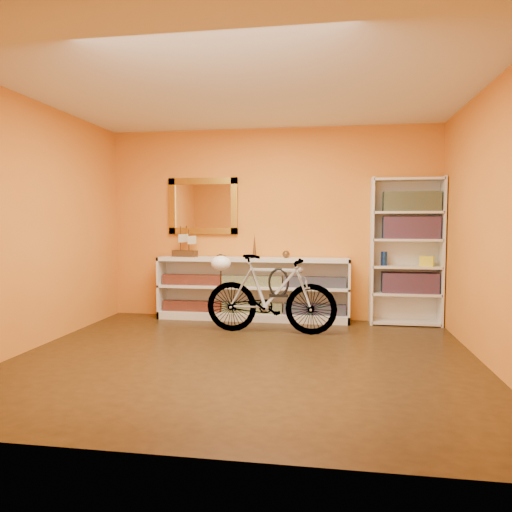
% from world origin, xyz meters
% --- Properties ---
extents(floor, '(4.50, 4.00, 0.01)m').
position_xyz_m(floor, '(0.00, 0.00, -0.01)').
color(floor, black).
rests_on(floor, ground).
extents(ceiling, '(4.50, 4.00, 0.01)m').
position_xyz_m(ceiling, '(0.00, 0.00, 2.60)').
color(ceiling, silver).
rests_on(ceiling, ground).
extents(back_wall, '(4.50, 0.01, 2.60)m').
position_xyz_m(back_wall, '(0.00, 2.00, 1.30)').
color(back_wall, orange).
rests_on(back_wall, ground).
extents(left_wall, '(0.01, 4.00, 2.60)m').
position_xyz_m(left_wall, '(-2.25, 0.00, 1.30)').
color(left_wall, orange).
rests_on(left_wall, ground).
extents(right_wall, '(0.01, 4.00, 2.60)m').
position_xyz_m(right_wall, '(2.25, 0.00, 1.30)').
color(right_wall, orange).
rests_on(right_wall, ground).
extents(gilt_mirror, '(0.98, 0.06, 0.78)m').
position_xyz_m(gilt_mirror, '(-0.95, 1.97, 1.55)').
color(gilt_mirror, olive).
rests_on(gilt_mirror, back_wall).
extents(wall_socket, '(0.09, 0.02, 0.09)m').
position_xyz_m(wall_socket, '(0.90, 1.99, 0.25)').
color(wall_socket, silver).
rests_on(wall_socket, back_wall).
extents(console_unit, '(2.60, 0.35, 0.85)m').
position_xyz_m(console_unit, '(-0.23, 1.81, 0.42)').
color(console_unit, silver).
rests_on(console_unit, floor).
extents(cd_row_lower, '(2.50, 0.13, 0.14)m').
position_xyz_m(cd_row_lower, '(-0.23, 1.79, 0.17)').
color(cd_row_lower, black).
rests_on(cd_row_lower, console_unit).
extents(cd_row_upper, '(2.50, 0.13, 0.14)m').
position_xyz_m(cd_row_upper, '(-0.23, 1.79, 0.54)').
color(cd_row_upper, navy).
rests_on(cd_row_upper, console_unit).
extents(model_ship, '(0.38, 0.22, 0.42)m').
position_xyz_m(model_ship, '(-1.17, 1.81, 1.06)').
color(model_ship, '#392110').
rests_on(model_ship, console_unit).
extents(toy_car, '(0.00, 0.00, 0.00)m').
position_xyz_m(toy_car, '(-0.66, 1.81, 0.85)').
color(toy_car, black).
rests_on(toy_car, console_unit).
extents(bronze_ornament, '(0.06, 0.06, 0.32)m').
position_xyz_m(bronze_ornament, '(-0.20, 1.81, 1.01)').
color(bronze_ornament, brown).
rests_on(bronze_ornament, console_unit).
extents(decorative_orb, '(0.10, 0.10, 0.10)m').
position_xyz_m(decorative_orb, '(0.23, 1.81, 0.90)').
color(decorative_orb, brown).
rests_on(decorative_orb, console_unit).
extents(bookcase, '(0.90, 0.30, 1.90)m').
position_xyz_m(bookcase, '(1.78, 1.84, 0.95)').
color(bookcase, silver).
rests_on(bookcase, floor).
extents(book_row_a, '(0.70, 0.22, 0.26)m').
position_xyz_m(book_row_a, '(1.83, 1.84, 0.55)').
color(book_row_a, maroon).
rests_on(book_row_a, bookcase).
extents(book_row_b, '(0.70, 0.22, 0.28)m').
position_xyz_m(book_row_b, '(1.83, 1.84, 1.25)').
color(book_row_b, maroon).
rests_on(book_row_b, bookcase).
extents(book_row_c, '(0.70, 0.22, 0.25)m').
position_xyz_m(book_row_c, '(1.83, 1.84, 1.59)').
color(book_row_c, '#16464E').
rests_on(book_row_c, bookcase).
extents(travel_mug, '(0.08, 0.08, 0.18)m').
position_xyz_m(travel_mug, '(1.50, 1.82, 0.86)').
color(travel_mug, '#163797').
rests_on(travel_mug, bookcase).
extents(red_tin, '(0.18, 0.18, 0.20)m').
position_xyz_m(red_tin, '(1.58, 1.87, 1.56)').
color(red_tin, maroon).
rests_on(red_tin, bookcase).
extents(yellow_bag, '(0.20, 0.16, 0.13)m').
position_xyz_m(yellow_bag, '(2.03, 1.80, 0.83)').
color(yellow_bag, yellow).
rests_on(yellow_bag, bookcase).
extents(bicycle, '(0.47, 1.61, 0.94)m').
position_xyz_m(bicycle, '(0.12, 1.07, 0.47)').
color(bicycle, silver).
rests_on(bicycle, floor).
extents(helmet, '(0.25, 0.24, 0.19)m').
position_xyz_m(helmet, '(-0.49, 1.09, 0.83)').
color(helmet, white).
rests_on(helmet, bicycle).
extents(u_lock, '(0.25, 0.03, 0.25)m').
position_xyz_m(u_lock, '(0.21, 1.07, 0.61)').
color(u_lock, black).
rests_on(u_lock, bicycle).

